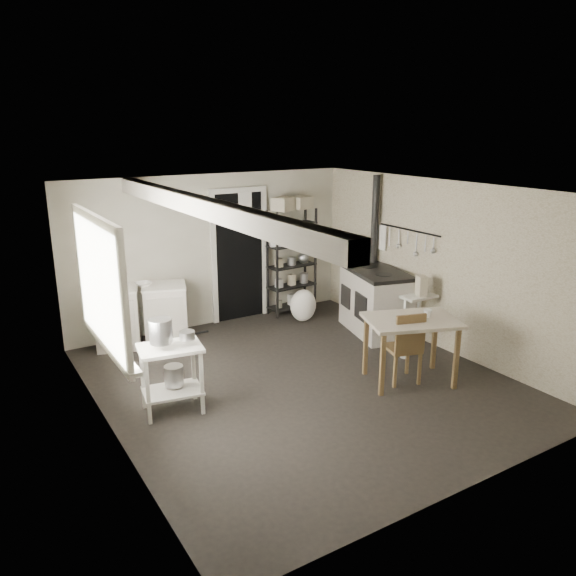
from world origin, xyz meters
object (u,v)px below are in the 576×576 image
stove (375,304)px  work_table (410,352)px  stockpot (161,331)px  flour_sack (303,306)px  prep_table (172,377)px  chair (403,343)px  shelf_rack (292,256)px  base_cabinets (142,313)px

stove → work_table: bearing=-101.9°
stockpot → stove: stockpot is taller
flour_sack → prep_table: bearing=-148.5°
chair → work_table: bearing=-25.6°
stove → flour_sack: bearing=137.2°
shelf_rack → chair: shelf_rack is taller
work_table → shelf_rack: bearing=86.1°
stockpot → stove: bearing=11.9°
shelf_rack → flour_sack: shelf_rack is taller
stove → shelf_rack: bearing=124.8°
base_cabinets → stove: stove is taller
work_table → prep_table: bearing=163.6°
chair → flour_sack: size_ratio=1.76×
flour_sack → chair: bearing=-94.2°
base_cabinets → shelf_rack: (2.55, 0.12, 0.49)m
stockpot → base_cabinets: bearing=78.5°
stockpot → stove: 3.63m
base_cabinets → flour_sack: bearing=10.6°
shelf_rack → work_table: 3.04m
work_table → chair: 0.14m
chair → shelf_rack: bearing=101.5°
chair → flour_sack: bearing=102.5°
stove → work_table: (-0.75, -1.52, -0.06)m
prep_table → work_table: bearing=-16.4°
work_table → flour_sack: work_table is taller
chair → flour_sack: 2.46m
prep_table → flour_sack: prep_table is taller
stockpot → work_table: size_ratio=0.25×
stockpot → work_table: stockpot is taller
prep_table → stove: 3.51m
shelf_rack → flour_sack: bearing=-104.9°
shelf_rack → chair: bearing=-99.7°
shelf_rack → flour_sack: size_ratio=3.33×
shelf_rack → work_table: size_ratio=1.63×
prep_table → shelf_rack: shelf_rack is taller
base_cabinets → shelf_rack: bearing=21.7°
prep_table → stockpot: bearing=-173.9°
base_cabinets → chair: 3.61m
work_table → stockpot: bearing=164.3°
shelf_rack → chair: (-0.27, -2.92, -0.46)m
prep_table → stove: (3.43, 0.73, 0.04)m
flour_sack → work_table: bearing=-92.6°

